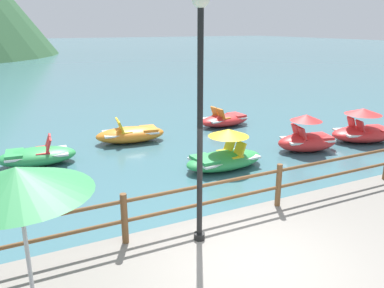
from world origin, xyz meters
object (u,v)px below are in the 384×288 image
(pedal_boat_2, at_px, (364,130))
(pedal_boat_7, at_px, (37,156))
(pedal_boat_6, at_px, (131,134))
(pedal_boat_0, at_px, (225,120))
(lamp_post, at_px, (200,101))
(beach_umbrella, at_px, (17,183))
(pedal_boat_5, at_px, (307,138))
(pedal_boat_3, at_px, (225,156))

(pedal_boat_2, xyz_separation_m, pedal_boat_7, (-11.20, 2.66, -0.14))
(pedal_boat_6, xyz_separation_m, pedal_boat_7, (-3.37, -1.08, -0.02))
(pedal_boat_0, height_order, pedal_boat_6, pedal_boat_6)
(lamp_post, bearing_deg, pedal_boat_7, 107.92)
(beach_umbrella, xyz_separation_m, pedal_boat_5, (9.18, 5.22, -2.01))
(beach_umbrella, height_order, pedal_boat_5, beach_umbrella)
(pedal_boat_0, bearing_deg, beach_umbrella, -131.66)
(pedal_boat_2, bearing_deg, pedal_boat_7, 166.65)
(pedal_boat_5, xyz_separation_m, pedal_boat_6, (-5.12, 3.70, -0.14))
(lamp_post, bearing_deg, pedal_boat_5, 33.32)
(beach_umbrella, height_order, pedal_boat_7, beach_umbrella)
(lamp_post, distance_m, pedal_boat_6, 8.37)
(lamp_post, distance_m, pedal_boat_5, 7.96)
(pedal_boat_6, height_order, pedal_boat_7, pedal_boat_6)
(beach_umbrella, bearing_deg, pedal_boat_6, 65.55)
(beach_umbrella, distance_m, pedal_boat_7, 8.16)
(pedal_boat_5, bearing_deg, lamp_post, -146.68)
(pedal_boat_0, bearing_deg, pedal_boat_5, -80.15)
(pedal_boat_0, bearing_deg, pedal_boat_3, -120.89)
(beach_umbrella, xyz_separation_m, pedal_boat_7, (0.69, 7.84, -2.17))
(pedal_boat_5, bearing_deg, pedal_boat_3, -176.71)
(pedal_boat_6, distance_m, pedal_boat_7, 3.54)
(pedal_boat_2, xyz_separation_m, pedal_boat_6, (-7.82, 3.74, -0.12))
(pedal_boat_0, bearing_deg, pedal_boat_7, -168.02)
(pedal_boat_0, xyz_separation_m, pedal_boat_3, (-2.67, -4.46, 0.12))
(pedal_boat_5, bearing_deg, beach_umbrella, -150.37)
(pedal_boat_0, distance_m, pedal_boat_3, 5.20)
(pedal_boat_5, height_order, pedal_boat_7, pedal_boat_5)
(lamp_post, height_order, pedal_boat_0, lamp_post)
(beach_umbrella, height_order, pedal_boat_2, beach_umbrella)
(beach_umbrella, distance_m, pedal_boat_6, 10.03)
(pedal_boat_2, bearing_deg, pedal_boat_0, 128.65)
(beach_umbrella, bearing_deg, lamp_post, 20.50)
(pedal_boat_6, bearing_deg, pedal_boat_3, -66.23)
(pedal_boat_0, xyz_separation_m, pedal_boat_7, (-7.75, -1.65, 0.02))
(pedal_boat_5, bearing_deg, pedal_boat_2, -0.80)
(lamp_post, relative_size, beach_umbrella, 1.91)
(pedal_boat_3, bearing_deg, pedal_boat_7, 151.03)
(pedal_boat_6, relative_size, pedal_boat_7, 1.10)
(pedal_boat_5, relative_size, pedal_boat_7, 0.95)
(pedal_boat_6, bearing_deg, lamp_post, -98.58)
(beach_umbrella, relative_size, pedal_boat_7, 0.93)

